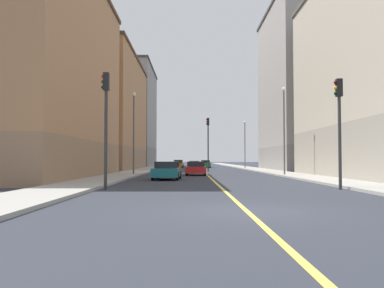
{
  "coord_description": "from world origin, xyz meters",
  "views": [
    {
      "loc": [
        -1.68,
        -12.03,
        1.54
      ],
      "look_at": [
        -1.39,
        37.76,
        3.41
      ],
      "focal_mm": 37.61,
      "sensor_mm": 36.0,
      "label": 1
    }
  ],
  "objects": [
    {
      "name": "ground_plane",
      "position": [
        0.0,
        0.0,
        0.0
      ],
      "size": [
        400.0,
        400.0,
        0.0
      ],
      "primitive_type": "plane",
      "color": "#2C3039",
      "rests_on": "ground"
    },
    {
      "name": "building_right_corner",
      "position": [
        -14.77,
        20.74,
        8.47
      ],
      "size": [
        10.87,
        23.09,
        16.92
      ],
      "color": "#8F6B4F",
      "rests_on": "ground"
    },
    {
      "name": "street_lamp_left_near",
      "position": [
        6.91,
        24.34,
        4.9
      ],
      "size": [
        0.36,
        0.36,
        7.94
      ],
      "color": "#4C4C51",
      "rests_on": "ground"
    },
    {
      "name": "car_orange",
      "position": [
        -3.73,
        61.67,
        0.67
      ],
      "size": [
        1.95,
        4.47,
        1.39
      ],
      "color": "orange",
      "rests_on": "ground"
    },
    {
      "name": "car_black",
      "position": [
        -0.96,
        52.57,
        0.63
      ],
      "size": [
        1.94,
        4.07,
        1.25
      ],
      "color": "black",
      "rests_on": "ground"
    },
    {
      "name": "building_right_distant",
      "position": [
        -14.77,
        71.91,
        10.37
      ],
      "size": [
        10.87,
        21.46,
        20.73
      ],
      "color": "slate",
      "rests_on": "ground"
    },
    {
      "name": "street_lamp_right_near",
      "position": [
        -6.91,
        25.4,
        4.74
      ],
      "size": [
        0.36,
        0.36,
        7.65
      ],
      "color": "#4C4C51",
      "rests_on": "ground"
    },
    {
      "name": "traffic_light_right_near",
      "position": [
        -5.93,
        8.2,
        3.83
      ],
      "size": [
        0.4,
        0.32,
        5.91
      ],
      "color": "#2D2D2D",
      "rests_on": "ground"
    },
    {
      "name": "traffic_light_median_far",
      "position": [
        0.6,
        37.79,
        4.26
      ],
      "size": [
        0.4,
        0.32,
        6.66
      ],
      "color": "#2D2D2D",
      "rests_on": "ground"
    },
    {
      "name": "sidewalk_right",
      "position": [
        -7.9,
        49.0,
        0.07
      ],
      "size": [
        3.17,
        168.0,
        0.15
      ],
      "primitive_type": "cube",
      "color": "#9E9B93",
      "rests_on": "ground"
    },
    {
      "name": "car_red",
      "position": [
        -1.09,
        26.27,
        0.63
      ],
      "size": [
        1.98,
        3.97,
        1.3
      ],
      "color": "red",
      "rests_on": "ground"
    },
    {
      "name": "traffic_light_left_near",
      "position": [
        5.89,
        8.2,
        3.66
      ],
      "size": [
        0.4,
        0.32,
        5.61
      ],
      "color": "#2D2D2D",
      "rests_on": "ground"
    },
    {
      "name": "lane_center_stripe",
      "position": [
        0.0,
        49.0,
        0.01
      ],
      "size": [
        0.16,
        154.0,
        0.01
      ],
      "primitive_type": "cube",
      "color": "#E5D14C",
      "rests_on": "ground"
    },
    {
      "name": "sidewalk_left",
      "position": [
        7.9,
        49.0,
        0.07
      ],
      "size": [
        3.17,
        168.0,
        0.15
      ],
      "primitive_type": "cube",
      "color": "#9E9B93",
      "rests_on": "ground"
    },
    {
      "name": "car_green",
      "position": [
        1.15,
        59.97,
        0.66
      ],
      "size": [
        1.86,
        4.12,
        1.34
      ],
      "color": "#1E6B38",
      "rests_on": "ground"
    },
    {
      "name": "building_left_mid",
      "position": [
        14.77,
        43.59,
        11.43
      ],
      "size": [
        10.87,
        19.38,
        22.84
      ],
      "color": "gray",
      "rests_on": "ground"
    },
    {
      "name": "building_right_midblock",
      "position": [
        -14.77,
        47.26,
        8.31
      ],
      "size": [
        10.87,
        25.5,
        16.61
      ],
      "color": "#8F6B4F",
      "rests_on": "ground"
    },
    {
      "name": "street_lamp_left_far",
      "position": [
        6.91,
        50.27,
        4.56
      ],
      "size": [
        0.36,
        0.36,
        7.31
      ],
      "color": "#4C4C51",
      "rests_on": "ground"
    },
    {
      "name": "car_teal",
      "position": [
        -3.39,
        18.16,
        0.66
      ],
      "size": [
        2.11,
        4.14,
        1.35
      ],
      "color": "#196670",
      "rests_on": "ground"
    }
  ]
}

